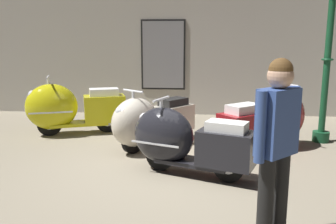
% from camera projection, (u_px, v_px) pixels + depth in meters
% --- Properties ---
extents(ground_plane, '(60.00, 60.00, 0.00)m').
position_uv_depth(ground_plane, '(161.00, 174.00, 4.70)').
color(ground_plane, gray).
extents(showroom_back_wall, '(18.00, 0.63, 3.30)m').
position_uv_depth(showroom_back_wall, '(185.00, 44.00, 8.33)').
color(showroom_back_wall, '#ADA89E').
rests_on(showroom_back_wall, ground).
extents(scooter_0, '(1.87, 1.08, 1.10)m').
position_uv_depth(scooter_0, '(68.00, 108.00, 6.61)').
color(scooter_0, black).
rests_on(scooter_0, ground).
extents(scooter_1, '(1.39, 1.55, 1.00)m').
position_uv_depth(scooter_1, '(148.00, 122.00, 5.71)').
color(scooter_1, black).
rests_on(scooter_1, ground).
extents(scooter_2, '(1.69, 1.02, 0.99)m').
position_uv_depth(scooter_2, '(181.00, 140.00, 4.63)').
color(scooter_2, black).
rests_on(scooter_2, ground).
extents(scooter_3, '(1.64, 1.47, 1.05)m').
position_uv_depth(scooter_3, '(271.00, 121.00, 5.66)').
color(scooter_3, black).
rests_on(scooter_3, ground).
extents(lamppost, '(0.28, 0.28, 2.69)m').
position_uv_depth(lamppost, '(327.00, 60.00, 5.95)').
color(lamppost, '#144728').
rests_on(lamppost, ground).
extents(visitor_0, '(0.42, 0.41, 1.59)m').
position_uv_depth(visitor_0, '(276.00, 139.00, 2.95)').
color(visitor_0, black).
rests_on(visitor_0, ground).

